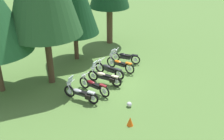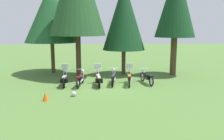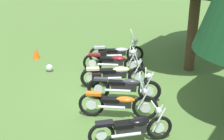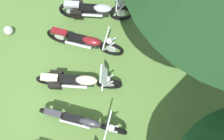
{
  "view_description": "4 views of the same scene",
  "coord_description": "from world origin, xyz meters",
  "px_view_note": "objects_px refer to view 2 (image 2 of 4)",
  "views": [
    {
      "loc": [
        -13.16,
        -7.98,
        8.59
      ],
      "look_at": [
        0.36,
        -0.1,
        0.57
      ],
      "focal_mm": 44.44,
      "sensor_mm": 36.0,
      "label": 1
    },
    {
      "loc": [
        -0.78,
        -15.68,
        3.82
      ],
      "look_at": [
        0.46,
        0.69,
        0.89
      ],
      "focal_mm": 38.56,
      "sensor_mm": 36.0,
      "label": 2
    },
    {
      "loc": [
        9.7,
        -0.44,
        4.89
      ],
      "look_at": [
        0.2,
        -0.17,
        0.92
      ],
      "focal_mm": 52.19,
      "sensor_mm": 36.0,
      "label": 3
    },
    {
      "loc": [
        0.85,
        0.99,
        6.05
      ],
      "look_at": [
        -0.84,
        0.8,
        0.74
      ],
      "focal_mm": 34.5,
      "sensor_mm": 36.0,
      "label": 4
    }
  ],
  "objects_px": {
    "pine_tree_0": "(51,14)",
    "pine_tree_2": "(124,16)",
    "motorcycle_0": "(65,79)",
    "traffic_cone": "(45,96)",
    "motorcycle_5": "(147,77)",
    "motorcycle_1": "(81,79)",
    "pine_tree_3": "(176,2)",
    "dropped_helmet": "(74,94)",
    "motorcycle_3": "(113,78)",
    "motorcycle_2": "(98,79)",
    "motorcycle_4": "(129,78)"
  },
  "relations": [
    {
      "from": "pine_tree_2",
      "to": "motorcycle_4",
      "type": "bearing_deg",
      "value": -90.81
    },
    {
      "from": "dropped_helmet",
      "to": "motorcycle_5",
      "type": "bearing_deg",
      "value": 30.19
    },
    {
      "from": "motorcycle_2",
      "to": "motorcycle_3",
      "type": "bearing_deg",
      "value": -76.28
    },
    {
      "from": "traffic_cone",
      "to": "motorcycle_2",
      "type": "bearing_deg",
      "value": 48.3
    },
    {
      "from": "motorcycle_1",
      "to": "pine_tree_3",
      "type": "bearing_deg",
      "value": -57.9
    },
    {
      "from": "motorcycle_4",
      "to": "traffic_cone",
      "type": "bearing_deg",
      "value": 131.67
    },
    {
      "from": "motorcycle_2",
      "to": "motorcycle_0",
      "type": "bearing_deg",
      "value": 83.51
    },
    {
      "from": "motorcycle_3",
      "to": "motorcycle_4",
      "type": "height_order",
      "value": "motorcycle_4"
    },
    {
      "from": "pine_tree_0",
      "to": "dropped_helmet",
      "type": "bearing_deg",
      "value": -72.51
    },
    {
      "from": "motorcycle_1",
      "to": "motorcycle_2",
      "type": "distance_m",
      "value": 1.18
    },
    {
      "from": "motorcycle_3",
      "to": "pine_tree_0",
      "type": "distance_m",
      "value": 7.95
    },
    {
      "from": "motorcycle_2",
      "to": "motorcycle_5",
      "type": "distance_m",
      "value": 3.34
    },
    {
      "from": "motorcycle_4",
      "to": "motorcycle_2",
      "type": "bearing_deg",
      "value": 100.29
    },
    {
      "from": "motorcycle_0",
      "to": "motorcycle_2",
      "type": "xyz_separation_m",
      "value": [
        2.24,
        -0.15,
        0.01
      ]
    },
    {
      "from": "traffic_cone",
      "to": "motorcycle_5",
      "type": "bearing_deg",
      "value": 29.79
    },
    {
      "from": "dropped_helmet",
      "to": "pine_tree_0",
      "type": "bearing_deg",
      "value": 107.49
    },
    {
      "from": "motorcycle_3",
      "to": "dropped_helmet",
      "type": "relative_size",
      "value": 8.31
    },
    {
      "from": "pine_tree_0",
      "to": "pine_tree_2",
      "type": "relative_size",
      "value": 0.98
    },
    {
      "from": "motorcycle_0",
      "to": "pine_tree_0",
      "type": "bearing_deg",
      "value": 14.65
    },
    {
      "from": "motorcycle_1",
      "to": "motorcycle_2",
      "type": "bearing_deg",
      "value": -83.01
    },
    {
      "from": "motorcycle_3",
      "to": "pine_tree_0",
      "type": "bearing_deg",
      "value": 54.06
    },
    {
      "from": "motorcycle_3",
      "to": "dropped_helmet",
      "type": "bearing_deg",
      "value": 145.85
    },
    {
      "from": "motorcycle_2",
      "to": "pine_tree_3",
      "type": "bearing_deg",
      "value": -64.56
    },
    {
      "from": "motorcycle_0",
      "to": "traffic_cone",
      "type": "relative_size",
      "value": 4.69
    },
    {
      "from": "motorcycle_0",
      "to": "motorcycle_3",
      "type": "relative_size",
      "value": 0.96
    },
    {
      "from": "pine_tree_2",
      "to": "dropped_helmet",
      "type": "distance_m",
      "value": 8.47
    },
    {
      "from": "motorcycle_3",
      "to": "motorcycle_5",
      "type": "height_order",
      "value": "motorcycle_3"
    },
    {
      "from": "motorcycle_0",
      "to": "pine_tree_0",
      "type": "height_order",
      "value": "pine_tree_0"
    },
    {
      "from": "motorcycle_2",
      "to": "traffic_cone",
      "type": "bearing_deg",
      "value": 135.56
    },
    {
      "from": "pine_tree_3",
      "to": "dropped_helmet",
      "type": "relative_size",
      "value": 30.66
    },
    {
      "from": "pine_tree_3",
      "to": "pine_tree_0",
      "type": "bearing_deg",
      "value": 171.01
    },
    {
      "from": "pine_tree_3",
      "to": "traffic_cone",
      "type": "height_order",
      "value": "pine_tree_3"
    },
    {
      "from": "motorcycle_0",
      "to": "motorcycle_4",
      "type": "bearing_deg",
      "value": -93.86
    },
    {
      "from": "dropped_helmet",
      "to": "motorcycle_4",
      "type": "bearing_deg",
      "value": 35.55
    },
    {
      "from": "motorcycle_1",
      "to": "dropped_helmet",
      "type": "bearing_deg",
      "value": -177.98
    },
    {
      "from": "pine_tree_0",
      "to": "pine_tree_2",
      "type": "bearing_deg",
      "value": -10.78
    },
    {
      "from": "motorcycle_4",
      "to": "pine_tree_0",
      "type": "bearing_deg",
      "value": 58.71
    },
    {
      "from": "motorcycle_2",
      "to": "motorcycle_1",
      "type": "bearing_deg",
      "value": 86.2
    },
    {
      "from": "motorcycle_5",
      "to": "pine_tree_3",
      "type": "bearing_deg",
      "value": -54.43
    },
    {
      "from": "motorcycle_1",
      "to": "pine_tree_3",
      "type": "relative_size",
      "value": 0.27
    },
    {
      "from": "motorcycle_0",
      "to": "motorcycle_1",
      "type": "height_order",
      "value": "motorcycle_0"
    },
    {
      "from": "motorcycle_0",
      "to": "motorcycle_4",
      "type": "xyz_separation_m",
      "value": [
        4.32,
        -0.07,
        0.02
      ]
    },
    {
      "from": "dropped_helmet",
      "to": "motorcycle_3",
      "type": "bearing_deg",
      "value": 48.05
    },
    {
      "from": "motorcycle_5",
      "to": "pine_tree_2",
      "type": "relative_size",
      "value": 0.29
    },
    {
      "from": "motorcycle_2",
      "to": "pine_tree_0",
      "type": "xyz_separation_m",
      "value": [
        -3.73,
        4.85,
        4.45
      ]
    },
    {
      "from": "pine_tree_2",
      "to": "pine_tree_3",
      "type": "bearing_deg",
      "value": -6.34
    },
    {
      "from": "motorcycle_2",
      "to": "motorcycle_5",
      "type": "height_order",
      "value": "motorcycle_2"
    },
    {
      "from": "motorcycle_1",
      "to": "traffic_cone",
      "type": "height_order",
      "value": "motorcycle_1"
    },
    {
      "from": "pine_tree_0",
      "to": "pine_tree_3",
      "type": "relative_size",
      "value": 0.84
    },
    {
      "from": "motorcycle_4",
      "to": "pine_tree_3",
      "type": "relative_size",
      "value": 0.26
    }
  ]
}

